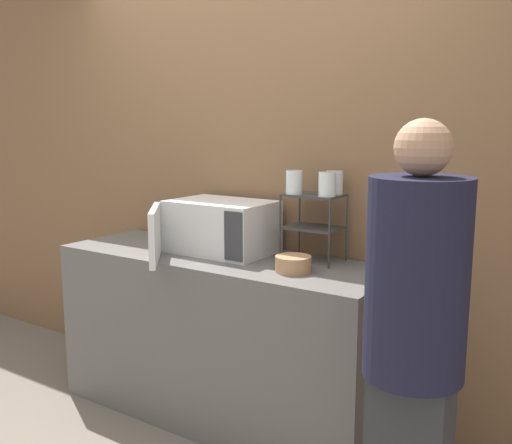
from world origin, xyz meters
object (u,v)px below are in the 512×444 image
(glass_front_left, at_px, (294,182))
(person, at_px, (414,332))
(glass_back_right, at_px, (334,183))
(glass_front_right, at_px, (327,184))
(dish_rack, at_px, (314,213))
(microwave, at_px, (218,227))
(bowl, at_px, (293,264))

(glass_front_left, height_order, person, person)
(glass_back_right, relative_size, glass_front_right, 1.00)
(glass_front_right, bearing_deg, person, -44.88)
(dish_rack, xyz_separation_m, glass_front_left, (-0.09, -0.05, 0.16))
(dish_rack, xyz_separation_m, glass_front_right, (0.09, -0.05, 0.16))
(microwave, xyz_separation_m, glass_front_right, (0.61, 0.07, 0.26))
(bowl, bearing_deg, person, -32.23)
(microwave, height_order, bowl, microwave)
(glass_back_right, relative_size, person, 0.07)
(glass_front_right, xyz_separation_m, person, (0.66, -0.66, -0.40))
(dish_rack, relative_size, bowl, 2.02)
(bowl, xyz_separation_m, person, (0.73, -0.46, -0.04))
(glass_front_left, relative_size, bowl, 0.69)
(microwave, bearing_deg, glass_back_right, 14.69)
(glass_back_right, bearing_deg, microwave, -165.31)
(microwave, height_order, glass_front_right, glass_front_right)
(dish_rack, xyz_separation_m, glass_back_right, (0.09, 0.04, 0.16))
(bowl, bearing_deg, glass_back_right, 77.65)
(microwave, bearing_deg, person, -24.96)
(dish_rack, distance_m, glass_front_left, 0.18)
(glass_back_right, xyz_separation_m, glass_front_right, (0.00, -0.09, 0.00))
(microwave, bearing_deg, bowl, -13.67)
(glass_back_right, height_order, person, person)
(glass_back_right, distance_m, glass_front_right, 0.09)
(person, bearing_deg, bowl, 147.77)
(glass_front_left, bearing_deg, person, -37.94)
(microwave, distance_m, dish_rack, 0.54)
(dish_rack, xyz_separation_m, bowl, (0.03, -0.25, -0.21))
(glass_front_left, xyz_separation_m, glass_front_right, (0.18, 0.00, 0.00))
(glass_front_left, bearing_deg, microwave, -171.45)
(microwave, height_order, person, person)
(glass_back_right, xyz_separation_m, person, (0.67, -0.75, -0.40))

